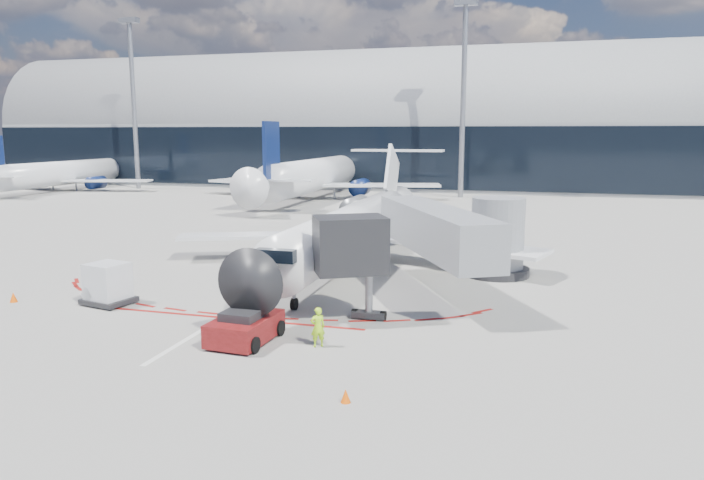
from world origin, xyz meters
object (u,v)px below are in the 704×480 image
(ramp_worker, at_px, (318,327))
(uld_container, at_px, (108,284))
(pushback_tug, at_px, (245,327))
(regional_jet, at_px, (355,226))

(ramp_worker, xyz_separation_m, uld_container, (-12.38, 3.23, 0.22))
(ramp_worker, relative_size, uld_container, 0.64)
(ramp_worker, bearing_deg, pushback_tug, -30.45)
(regional_jet, height_order, ramp_worker, regional_jet)
(pushback_tug, relative_size, uld_container, 2.08)
(regional_jet, distance_m, ramp_worker, 16.46)
(pushback_tug, distance_m, uld_container, 9.87)
(ramp_worker, distance_m, uld_container, 12.80)
(pushback_tug, bearing_deg, regional_jet, 92.57)
(ramp_worker, bearing_deg, regional_jet, -114.63)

